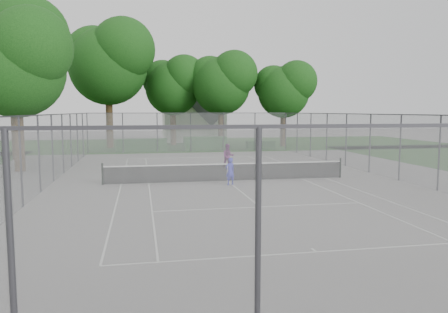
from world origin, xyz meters
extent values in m
plane|color=slate|center=(0.00, 0.00, 0.00)|extent=(120.00, 120.00, 0.00)
cube|color=#194012|center=(0.00, 26.00, 0.00)|extent=(60.00, 20.00, 0.00)
cube|color=silver|center=(0.00, -11.88, 0.01)|extent=(10.97, 0.06, 0.01)
cube|color=silver|center=(0.00, 11.88, 0.01)|extent=(10.97, 0.06, 0.01)
cube|color=silver|center=(-5.49, 0.00, 0.01)|extent=(0.06, 23.77, 0.01)
cube|color=silver|center=(5.49, 0.00, 0.01)|extent=(0.06, 23.77, 0.01)
cube|color=silver|center=(-4.12, 0.00, 0.01)|extent=(0.06, 23.77, 0.01)
cube|color=silver|center=(4.12, 0.00, 0.01)|extent=(0.06, 23.77, 0.01)
cube|color=silver|center=(0.00, -6.40, 0.01)|extent=(8.23, 0.06, 0.01)
cube|color=silver|center=(0.00, 6.40, 0.01)|extent=(8.23, 0.06, 0.01)
cube|color=silver|center=(0.00, 0.00, 0.01)|extent=(0.06, 12.80, 0.01)
cube|color=silver|center=(0.00, -11.73, 0.01)|extent=(0.06, 0.30, 0.01)
cube|color=silver|center=(0.00, 11.73, 0.01)|extent=(0.06, 0.30, 0.01)
cylinder|color=black|center=(-6.39, 0.00, 0.55)|extent=(0.10, 0.10, 1.10)
cylinder|color=black|center=(6.39, 0.00, 0.55)|extent=(0.10, 0.10, 1.10)
cube|color=black|center=(0.00, 0.00, 0.45)|extent=(12.67, 0.01, 0.86)
cube|color=silver|center=(0.00, 0.00, 0.91)|extent=(12.77, 0.03, 0.06)
cube|color=silver|center=(0.00, 0.00, 0.44)|extent=(0.05, 0.02, 0.88)
cylinder|color=#38383D|center=(-9.00, 17.00, 1.75)|extent=(0.08, 0.08, 3.50)
cylinder|color=#38383D|center=(9.00, 17.00, 1.75)|extent=(0.08, 0.08, 3.50)
cube|color=slate|center=(0.00, 17.00, 1.75)|extent=(18.00, 0.02, 3.50)
cube|color=slate|center=(-9.00, 0.00, 1.75)|extent=(0.02, 34.00, 3.50)
cube|color=slate|center=(9.00, 0.00, 1.75)|extent=(0.02, 34.00, 3.50)
cube|color=#38383D|center=(0.00, 17.00, 3.50)|extent=(18.00, 0.05, 0.05)
cube|color=#38383D|center=(-9.00, 0.00, 3.50)|extent=(0.05, 34.00, 0.05)
cube|color=#38383D|center=(9.00, 0.00, 3.50)|extent=(0.05, 34.00, 0.05)
cylinder|color=#362513|center=(-7.49, 22.70, 2.70)|extent=(0.68, 0.68, 5.40)
sphere|color=#10390F|center=(-7.49, 22.70, 8.08)|extent=(7.67, 7.67, 7.67)
sphere|color=#10390F|center=(-5.96, 21.55, 9.62)|extent=(6.14, 6.14, 6.14)
sphere|color=#10390F|center=(-8.84, 23.66, 9.23)|extent=(5.76, 5.76, 5.76)
cylinder|color=#362513|center=(-1.00, 24.93, 2.04)|extent=(0.62, 0.62, 4.07)
sphere|color=#10390F|center=(-1.00, 24.93, 6.10)|extent=(5.79, 5.79, 5.79)
sphere|color=#10390F|center=(0.16, 24.07, 7.26)|extent=(4.63, 4.63, 4.63)
sphere|color=#10390F|center=(-2.01, 25.66, 6.97)|extent=(4.34, 4.34, 4.34)
cylinder|color=#362513|center=(3.78, 22.28, 2.08)|extent=(0.63, 0.63, 4.17)
sphere|color=#10390F|center=(3.78, 22.28, 6.25)|extent=(5.93, 5.93, 5.93)
sphere|color=#10390F|center=(4.97, 21.39, 7.43)|extent=(4.74, 4.74, 4.74)
sphere|color=#10390F|center=(2.74, 23.02, 7.13)|extent=(4.45, 4.45, 4.45)
cylinder|color=#362513|center=(10.16, 21.22, 1.87)|extent=(0.61, 0.61, 3.75)
sphere|color=#10390F|center=(10.16, 21.22, 5.61)|extent=(5.33, 5.33, 5.33)
sphere|color=#10390F|center=(11.23, 20.42, 6.68)|extent=(4.26, 4.26, 4.26)
sphere|color=#10390F|center=(9.23, 21.88, 6.41)|extent=(4.00, 4.00, 4.00)
cylinder|color=#362513|center=(-13.81, 13.37, 2.56)|extent=(0.67, 0.67, 5.13)
sphere|color=#10390F|center=(-13.81, 13.37, 7.68)|extent=(7.29, 7.29, 7.29)
sphere|color=#10390F|center=(-12.36, 12.27, 9.14)|extent=(5.83, 5.83, 5.83)
cylinder|color=#362513|center=(-11.80, 6.14, 2.08)|extent=(0.62, 0.62, 4.16)
sphere|color=#10390F|center=(-11.80, 6.14, 6.22)|extent=(5.91, 5.91, 5.91)
sphere|color=#10390F|center=(-10.61, 5.25, 7.41)|extent=(4.73, 4.73, 4.73)
sphere|color=#10390F|center=(-12.83, 6.88, 7.11)|extent=(4.43, 4.43, 4.43)
cube|color=#194A17|center=(-4.37, 18.30, 0.57)|extent=(4.54, 1.36, 1.13)
cube|color=#194A17|center=(1.48, 18.20, 0.63)|extent=(4.01, 1.14, 1.26)
cube|color=#194A17|center=(6.84, 18.03, 0.40)|extent=(2.68, 0.98, 0.80)
cube|color=silver|center=(1.90, 30.68, 2.72)|extent=(7.24, 5.43, 5.43)
cube|color=#414145|center=(1.90, 30.68, 5.43)|extent=(7.17, 5.61, 7.17)
imported|color=#3030B4|center=(-0.11, -1.20, 0.69)|extent=(0.58, 0.47, 1.37)
imported|color=#682261|center=(1.04, 5.05, 0.78)|extent=(0.80, 0.65, 1.56)
camera|label=1|loc=(-4.48, -22.36, 3.70)|focal=35.00mm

